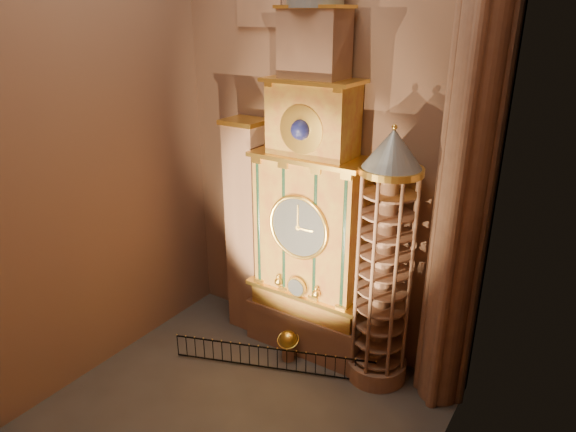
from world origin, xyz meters
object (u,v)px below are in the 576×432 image
Objects in this scene: stair_turret at (384,265)px; celestial_globe at (288,343)px; astronomical_clock at (311,212)px; portrait_tower at (248,228)px; iron_railing at (273,359)px.

stair_turret is 7.50× the size of celestial_globe.
celestial_globe is at bearing -162.63° from stair_turret.
astronomical_clock is at bearing 175.70° from stair_turret.
portrait_tower is at bearing 179.71° from astronomical_clock.
celestial_globe is 0.18× the size of iron_railing.
stair_turret is 6.45m from iron_railing.
iron_railing is at bearing -98.67° from celestial_globe.
portrait_tower reaches higher than celestial_globe.
celestial_globe reaches higher than iron_railing.
astronomical_clock is at bearing 81.18° from iron_railing.
portrait_tower is 6.00m from iron_railing.
astronomical_clock reaches higher than stair_turret.
celestial_globe is 1.04m from iron_railing.
astronomical_clock is 1.55× the size of stair_turret.
astronomical_clock is 6.57m from iron_railing.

